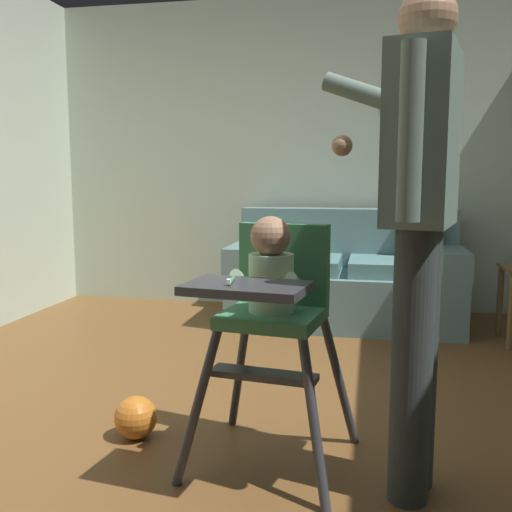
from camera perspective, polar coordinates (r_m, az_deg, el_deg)
name	(u,v)px	position (r m, az deg, el deg)	size (l,w,h in m)	color
ground	(217,444)	(2.72, -3.83, -17.70)	(5.73, 6.86, 0.10)	brown
wall_far	(296,155)	(5.07, 3.86, 9.72)	(4.93, 0.06, 2.59)	#B6C9B6
couch	(346,279)	(4.58, 8.72, -2.21)	(1.72, 0.86, 0.86)	slate
high_chair	(273,294)	(2.23, 1.62, -3.67)	(0.68, 0.79, 0.98)	#343539
adult_standing	(418,219)	(2.05, 15.45, 3.51)	(0.51, 0.57, 1.72)	#2E3637
toy_ball	(136,417)	(2.66, -11.58, -15.09)	(0.18, 0.18, 0.18)	orange
wall_clock	(416,78)	(5.06, 15.30, 16.29)	(0.36, 0.04, 0.36)	white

